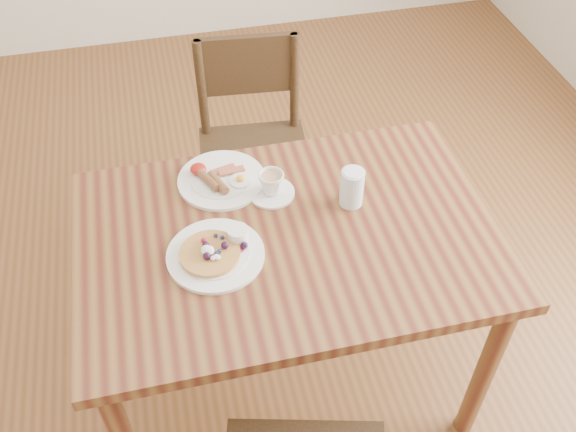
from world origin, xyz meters
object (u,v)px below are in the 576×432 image
object	(u,v)px
chair_far	(253,143)
teacup_saucer	(271,185)
pancake_plate	(217,252)
water_glass	(352,188)
breakfast_plate	(220,179)
dining_table	(288,256)

from	to	relation	value
chair_far	teacup_saucer	distance (m)	0.64
pancake_plate	water_glass	world-z (taller)	water_glass
chair_far	teacup_saucer	bearing A→B (deg)	90.95
water_glass	pancake_plate	bearing A→B (deg)	-164.47
pancake_plate	breakfast_plate	xyz separation A→B (m)	(0.06, 0.30, -0.00)
chair_far	pancake_plate	distance (m)	0.86
breakfast_plate	water_glass	xyz separation A→B (m)	(0.36, -0.18, 0.05)
chair_far	pancake_plate	xyz separation A→B (m)	(-0.24, -0.77, 0.27)
chair_far	pancake_plate	world-z (taller)	chair_far
breakfast_plate	teacup_saucer	bearing A→B (deg)	-31.92
dining_table	pancake_plate	bearing A→B (deg)	-170.05
chair_far	teacup_saucer	xyz separation A→B (m)	(-0.04, -0.57, 0.29)
chair_far	pancake_plate	bearing A→B (deg)	77.98
dining_table	teacup_saucer	bearing A→B (deg)	93.68
dining_table	teacup_saucer	world-z (taller)	teacup_saucer
chair_far	breakfast_plate	bearing A→B (deg)	74.09
breakfast_plate	pancake_plate	bearing A→B (deg)	-100.82
water_glass	breakfast_plate	bearing A→B (deg)	153.77
teacup_saucer	water_glass	xyz separation A→B (m)	(0.22, -0.09, 0.03)
dining_table	water_glass	xyz separation A→B (m)	(0.21, 0.08, 0.16)
chair_far	breakfast_plate	size ratio (longest dim) A/B	3.26
dining_table	teacup_saucer	distance (m)	0.22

